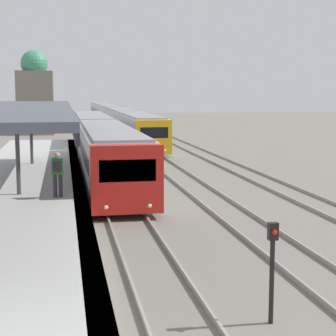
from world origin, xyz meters
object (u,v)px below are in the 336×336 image
(signal_post_near, at_px, (272,262))
(train_far, at_px, (114,117))
(person_on_platform, at_px, (57,171))
(train_near, at_px, (98,139))

(signal_post_near, bearing_deg, train_far, 87.93)
(person_on_platform, distance_m, train_near, 16.90)
(train_near, xyz_separation_m, signal_post_near, (1.87, -26.86, -0.33))
(train_far, relative_size, signal_post_near, 30.89)
(person_on_platform, relative_size, train_far, 0.03)
(train_near, distance_m, signal_post_near, 26.93)
(train_near, bearing_deg, person_on_platform, -98.58)
(train_near, bearing_deg, signal_post_near, -86.03)
(signal_post_near, bearing_deg, person_on_platform, 113.36)
(train_near, height_order, train_far, train_near)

